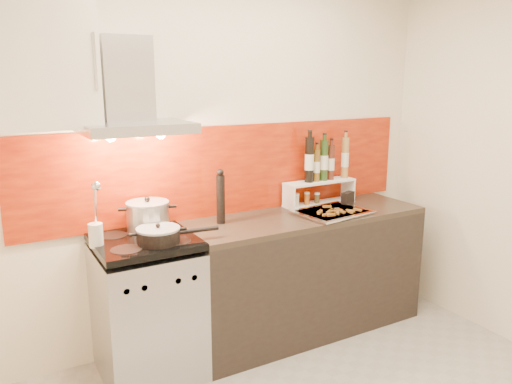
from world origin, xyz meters
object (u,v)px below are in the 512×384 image
range_stove (148,309)px  counter (304,272)px  stock_pot (148,217)px  baking_tray (332,212)px  pepper_mill (221,197)px  saute_pan (160,235)px

range_stove → counter: range_stove is taller
stock_pot → baking_tray: (1.30, -0.21, -0.09)m
stock_pot → pepper_mill: pepper_mill is taller
pepper_mill → stock_pot: bearing=177.2°
counter → baking_tray: size_ratio=3.31×
saute_pan → pepper_mill: 0.56m
stock_pot → saute_pan: (-0.01, -0.24, -0.05)m
counter → stock_pot: (-1.13, 0.12, 0.56)m
range_stove → saute_pan: 0.53m
range_stove → pepper_mill: bearing=9.7°
counter → pepper_mill: bearing=171.9°
baking_tray → counter: bearing=149.6°
counter → stock_pot: stock_pot is taller
range_stove → pepper_mill: (0.56, 0.10, 0.64)m
range_stove → counter: size_ratio=0.51×
baking_tray → saute_pan: bearing=-178.8°
range_stove → baking_tray: bearing=-3.9°
counter → pepper_mill: 0.90m
pepper_mill → baking_tray: size_ratio=0.69×
baking_tray → range_stove: bearing=176.1°
counter → saute_pan: 1.26m
counter → pepper_mill: (-0.64, 0.09, 0.63)m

